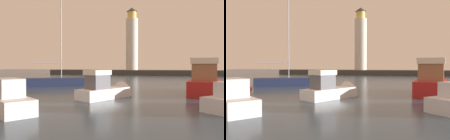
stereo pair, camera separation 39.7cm
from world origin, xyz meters
The scene contains 8 objects.
ground_plane centered at (0.00, 33.03, 0.00)m, with size 220.00×220.00×0.00m, color #384C60.
breakwater centered at (0.00, 66.06, 0.73)m, with size 63.17×6.56×1.47m, color #423F3D.
lighthouse centered at (-6.14, 66.06, 10.31)m, with size 3.57×3.57×18.66m.
motorboat_0 centered at (-5.22, 10.22, 0.69)m, with size 6.84×5.54×2.40m.
motorboat_1 centered at (0.17, 17.40, 0.74)m, with size 4.65×6.63×2.88m.
motorboat_3 centered at (8.89, 23.17, 1.13)m, with size 4.22×9.44×4.11m.
sailboat_moored centered at (-10.05, 26.37, 0.62)m, with size 7.63×5.85×12.58m.
mooring_buoy centered at (-9.38, 17.84, 0.42)m, with size 0.84×0.84×0.84m, color red.
Camera 2 is at (5.87, -2.40, 2.87)m, focal length 37.04 mm.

